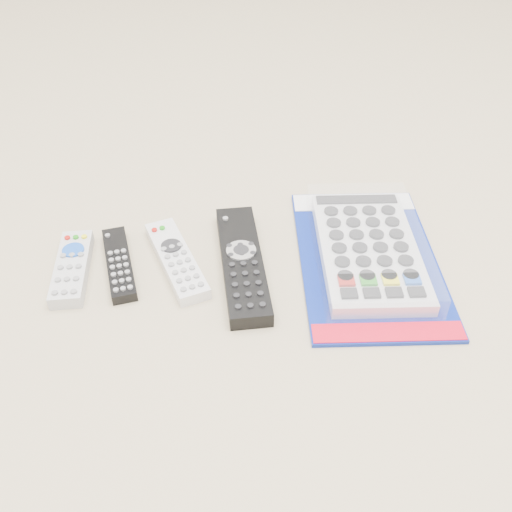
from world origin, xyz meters
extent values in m
plane|color=tan|center=(0.00, 0.00, 0.00)|extent=(5.00, 5.00, 0.00)
cube|color=#ABABAD|center=(-0.23, 0.06, 0.01)|extent=(0.07, 0.16, 0.02)
cylinder|color=#184AB5|center=(-0.22, 0.09, 0.02)|extent=(0.04, 0.04, 0.00)
cube|color=black|center=(-0.16, 0.05, 0.01)|extent=(0.05, 0.16, 0.02)
cube|color=silver|center=(-0.07, 0.04, 0.01)|extent=(0.08, 0.19, 0.02)
cylinder|color=black|center=(-0.07, 0.06, 0.02)|extent=(0.04, 0.04, 0.00)
cube|color=black|center=(0.03, 0.01, 0.01)|extent=(0.09, 0.26, 0.02)
cylinder|color=silver|center=(0.03, 0.02, 0.03)|extent=(0.05, 0.05, 0.00)
cube|color=navy|center=(0.22, -0.02, 0.00)|extent=(0.28, 0.38, 0.01)
cube|color=silver|center=(0.25, 0.13, 0.01)|extent=(0.21, 0.09, 0.00)
cube|color=red|center=(0.19, -0.17, 0.01)|extent=(0.21, 0.07, 0.00)
cube|color=silver|center=(0.22, -0.01, 0.02)|extent=(0.20, 0.29, 0.02)
cube|color=white|center=(0.22, -0.01, 0.03)|extent=(0.22, 0.31, 0.04)
camera|label=1|loc=(-0.10, -0.63, 0.59)|focal=40.00mm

